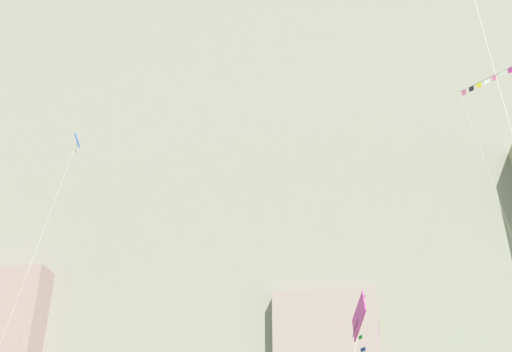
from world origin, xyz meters
The scene contains 4 objects.
cliff_face centered at (0.00, 58.94, 30.47)m, with size 180.00×33.80×60.98m.
kite_diamond_high_center centered at (2.04, 16.79, 9.81)m, with size 2.55×4.74×11.11m.
kite_diamond_upper_mid centered at (-20.89, 35.44, 29.50)m, with size 3.00×6.34×33.03m.
kite_banner_low_left centered at (12.93, 30.15, 27.83)m, with size 3.37×3.37×31.02m.
Camera 1 is at (1.41, -7.79, 2.74)m, focal length 43.79 mm.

